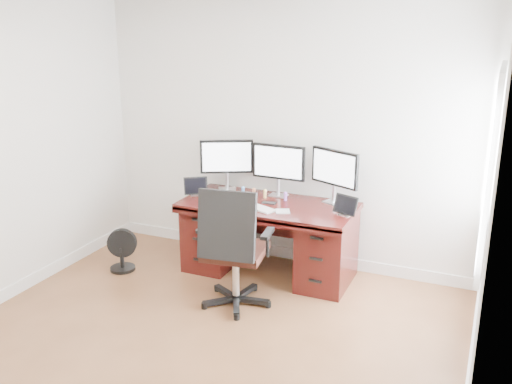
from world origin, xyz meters
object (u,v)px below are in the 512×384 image
at_px(floor_fan, 121,251).
at_px(office_chair, 234,268).
at_px(monitor_center, 279,164).
at_px(desk, 269,236).

bearing_deg(floor_fan, office_chair, -34.49).
distance_m(floor_fan, monitor_center, 1.83).
height_order(office_chair, monitor_center, monitor_center).
xyz_separation_m(desk, office_chair, (-0.02, -0.78, -0.03)).
height_order(desk, office_chair, office_chair).
relative_size(desk, office_chair, 1.50).
xyz_separation_m(office_chair, monitor_center, (0.02, 1.02, 0.71)).
bearing_deg(desk, floor_fan, -158.91).
distance_m(desk, office_chair, 0.78).
bearing_deg(floor_fan, desk, -3.59).
bearing_deg(monitor_center, floor_fan, -149.87).
distance_m(office_chair, monitor_center, 1.24).
height_order(desk, floor_fan, desk).
bearing_deg(office_chair, monitor_center, 81.00).
relative_size(office_chair, floor_fan, 2.58).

